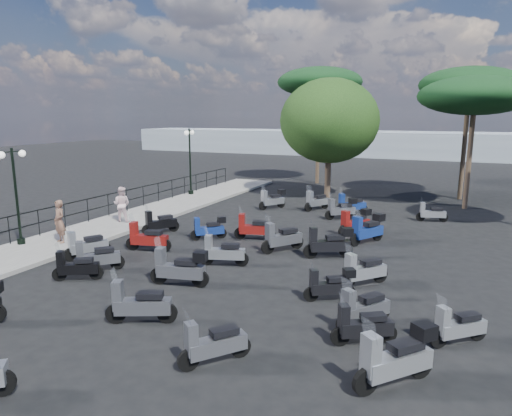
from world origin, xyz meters
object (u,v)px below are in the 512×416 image
at_px(scooter_25, 330,285).
at_px(pine_0, 475,96).
at_px(scooter_8, 76,267).
at_px(scooter_10, 254,228).
at_px(pedestrian_far, 122,204).
at_px(scooter_21, 355,222).
at_px(broadleaf_tree, 329,121).
at_px(scooter_18, 363,309).
at_px(scooter_1, 96,258).
at_px(scooter_4, 209,229).
at_px(scooter_17, 213,344).
at_px(pine_1, 470,85).
at_px(pine_2, 320,82).
at_px(scooter_13, 180,268).
at_px(scooter_24, 458,327).
at_px(scooter_9, 147,238).
at_px(woman, 59,221).
at_px(scooter_19, 362,327).
at_px(scooter_2, 86,246).
at_px(scooter_22, 341,209).
at_px(scooter_11, 316,201).
at_px(scooter_15, 282,238).
at_px(scooter_16, 351,205).
at_px(scooter_5, 273,200).
at_px(scooter_20, 329,243).
at_px(lamp_post_1, 16,190).
at_px(scooter_3, 160,223).
at_px(scooter_7, 139,305).
at_px(scooter_28, 431,213).
at_px(lamp_post_2, 190,157).
at_px(scooter_14, 223,252).
at_px(scooter_27, 367,230).
at_px(scooter_23, 396,359).

height_order(scooter_25, pine_0, pine_0).
distance_m(scooter_8, scooter_10, 7.24).
bearing_deg(pedestrian_far, scooter_21, -179.23).
bearing_deg(pedestrian_far, broadleaf_tree, -136.13).
xyz_separation_m(scooter_18, broadleaf_tree, (-5.51, 16.81, 4.23)).
relative_size(scooter_1, scooter_4, 1.10).
bearing_deg(scooter_25, scooter_17, 129.58).
distance_m(pine_1, pine_2, 10.27).
xyz_separation_m(scooter_13, scooter_24, (7.67, -0.48, -0.13)).
bearing_deg(scooter_9, scooter_1, 163.04).
bearing_deg(woman, scooter_8, -17.93).
height_order(scooter_4, scooter_19, scooter_19).
xyz_separation_m(scooter_2, scooter_25, (8.96, -0.13, -0.02)).
bearing_deg(scooter_13, scooter_17, -150.67).
xyz_separation_m(scooter_2, broadleaf_tree, (4.59, 15.43, 4.22)).
xyz_separation_m(scooter_18, scooter_22, (-3.28, 11.31, 0.04)).
distance_m(scooter_11, scooter_25, 12.25).
relative_size(scooter_15, scooter_16, 1.04).
xyz_separation_m(scooter_15, scooter_22, (0.74, 6.28, -0.01)).
bearing_deg(scooter_5, scooter_13, 131.55).
bearing_deg(woman, scooter_16, 68.23).
xyz_separation_m(scooter_5, scooter_21, (5.27, -3.57, 0.01)).
bearing_deg(scooter_20, lamp_post_1, 78.18).
height_order(scooter_3, scooter_5, scooter_5).
bearing_deg(scooter_9, scooter_7, -159.18).
bearing_deg(scooter_28, scooter_25, 155.36).
relative_size(scooter_2, scooter_25, 1.17).
relative_size(scooter_24, scooter_28, 0.83).
relative_size(scooter_18, broadleaf_tree, 0.20).
distance_m(scooter_7, scooter_25, 5.13).
distance_m(scooter_1, scooter_22, 12.16).
xyz_separation_m(lamp_post_2, scooter_25, (12.36, -12.52, -2.04)).
bearing_deg(pedestrian_far, scooter_17, 124.11).
height_order(scooter_8, scooter_14, scooter_14).
xyz_separation_m(scooter_8, scooter_16, (5.64, 13.03, 0.06)).
relative_size(scooter_9, scooter_22, 1.25).
xyz_separation_m(scooter_24, pine_0, (0.18, 16.65, 5.60)).
xyz_separation_m(scooter_10, scooter_15, (1.65, -1.09, 0.04)).
height_order(scooter_9, scooter_27, scooter_27).
bearing_deg(scooter_3, scooter_24, -171.35).
bearing_deg(scooter_11, scooter_25, 136.67).
relative_size(scooter_17, scooter_27, 0.78).
xyz_separation_m(scooter_4, scooter_16, (4.27, 7.20, 0.03)).
relative_size(scooter_13, scooter_23, 1.20).
height_order(scooter_11, scooter_25, scooter_11).
relative_size(woman, scooter_14, 1.02).
height_order(scooter_21, broadleaf_tree, broadleaf_tree).
relative_size(scooter_17, scooter_18, 0.94).
xyz_separation_m(scooter_3, scooter_28, (10.59, 7.24, -0.06)).
bearing_deg(scooter_1, scooter_16, -70.13).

